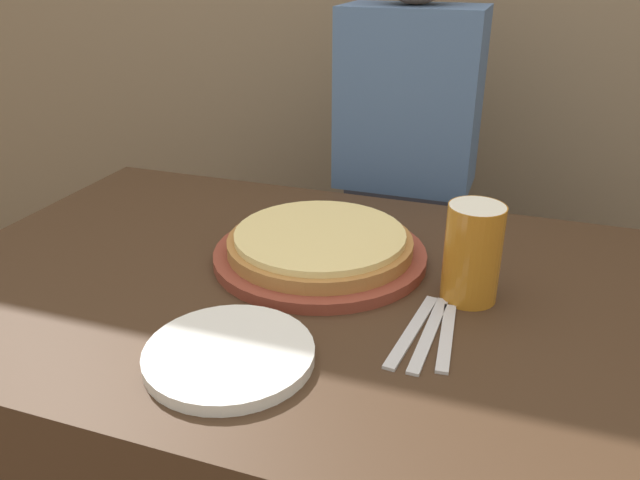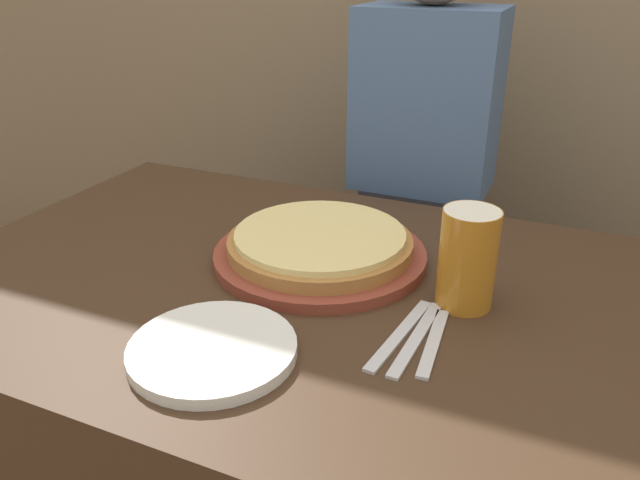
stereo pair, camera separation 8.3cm
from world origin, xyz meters
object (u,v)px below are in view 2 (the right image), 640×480
pizza_on_board (320,247)px  spoon (433,342)px  diner_person (420,201)px  fork (400,334)px  dinner_knife (416,338)px  beer_glass (468,255)px  dinner_plate (213,350)px

pizza_on_board → spoon: (0.26, -0.18, -0.02)m
spoon → diner_person: bearing=106.9°
fork → spoon: (0.05, 0.00, 0.00)m
pizza_on_board → dinner_knife: (0.23, -0.18, -0.02)m
fork → spoon: bearing=0.0°
beer_glass → dinner_knife: (-0.04, -0.13, -0.08)m
fork → diner_person: bearing=103.0°
fork → dinner_knife: 0.02m
beer_glass → dinner_plate: beer_glass is taller
fork → dinner_knife: (0.02, 0.00, 0.00)m
fork → dinner_knife: same height
dinner_plate → spoon: (0.27, 0.15, -0.01)m
dinner_plate → dinner_knife: 0.29m
dinner_knife → dinner_plate: bearing=-148.6°
pizza_on_board → dinner_knife: pizza_on_board is taller
dinner_plate → dinner_knife: size_ratio=1.13×
diner_person → spoon: bearing=-73.1°
fork → dinner_knife: bearing=0.0°
beer_glass → diner_person: bearing=111.7°
dinner_plate → diner_person: (0.06, 0.84, -0.07)m
beer_glass → dinner_knife: bearing=-106.8°
dinner_plate → fork: (0.22, 0.15, -0.01)m
beer_glass → fork: size_ratio=0.77×
dinner_knife → diner_person: diner_person is taller
pizza_on_board → diner_person: diner_person is taller
pizza_on_board → dinner_knife: 0.29m
spoon → beer_glass: bearing=83.8°
pizza_on_board → dinner_plate: 0.33m
spoon → diner_person: diner_person is taller
spoon → diner_person: (-0.21, 0.69, -0.07)m
pizza_on_board → spoon: size_ratio=2.16×
dinner_plate → diner_person: diner_person is taller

